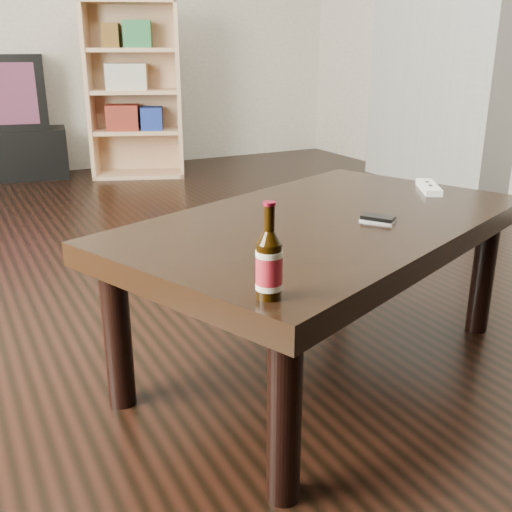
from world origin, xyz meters
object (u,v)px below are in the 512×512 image
tv_stand (4,154)px  phone (378,219)px  beer_bottle (269,265)px  remote (429,187)px  bookshelf (134,88)px  coffee_table (325,238)px

tv_stand → phone: (0.67, -3.75, 0.31)m
beer_bottle → remote: beer_bottle is taller
phone → remote: size_ratio=0.55×
bookshelf → beer_bottle: bookshelf is taller
phone → remote: (0.42, 0.24, 0.00)m
tv_stand → beer_bottle: beer_bottle is taller
phone → remote: bearing=-3.3°
phone → remote: 0.48m
coffee_table → remote: 0.55m
tv_stand → beer_bottle: size_ratio=4.73×
tv_stand → bookshelf: (0.96, -0.40, 0.49)m
tv_stand → remote: (1.09, -3.51, 0.32)m
bookshelf → remote: size_ratio=6.49×
bookshelf → coffee_table: size_ratio=0.87×
beer_bottle → bookshelf: bearing=77.0°
bookshelf → beer_bottle: (-0.85, -3.70, -0.12)m
tv_stand → coffee_table: coffee_table is taller
phone → coffee_table: bearing=100.9°
coffee_table → phone: size_ratio=13.64×
coffee_table → beer_bottle: size_ratio=7.47×
tv_stand → coffee_table: 3.69m
coffee_table → remote: (0.53, 0.12, 0.08)m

